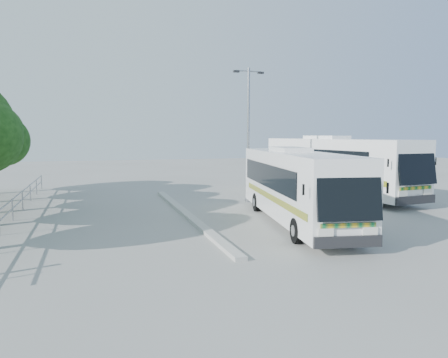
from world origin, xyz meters
name	(u,v)px	position (x,y,z in m)	size (l,w,h in m)	color
ground	(246,221)	(0.00, 0.00, 0.00)	(100.00, 100.00, 0.00)	#9C9C97
kerb_divider	(186,214)	(-2.30, 2.00, 0.07)	(0.40, 16.00, 0.15)	#B2B2AD
railing	(16,201)	(-10.00, 4.00, 0.74)	(0.06, 22.00, 1.00)	gray
coach_main	(296,184)	(1.89, -1.08, 1.70)	(3.93, 11.36, 3.10)	white
coach_adjacent	(336,165)	(8.22, 6.07, 1.96)	(4.08, 13.09, 3.57)	white
lamppost	(248,129)	(2.00, 5.22, 4.17)	(1.85, 0.33, 7.56)	gray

